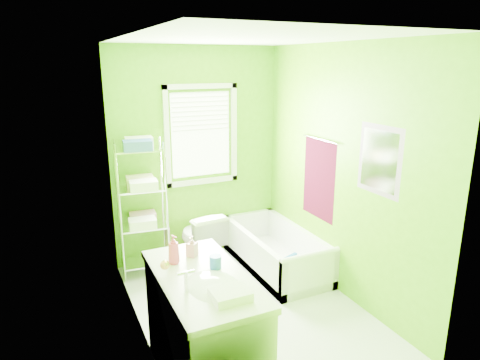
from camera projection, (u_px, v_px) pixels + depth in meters
name	position (u px, v px, depth m)	size (l,w,h in m)	color
ground	(248.00, 308.00, 4.32)	(2.90, 2.90, 0.00)	silver
room_envelope	(249.00, 159.00, 3.91)	(2.14, 2.94, 2.62)	#519C07
window	(201.00, 130.00, 5.16)	(0.92, 0.05, 1.22)	white
door	(173.00, 287.00, 2.76)	(0.09, 0.80, 2.00)	white
right_wall_decor	(341.00, 172.00, 4.37)	(0.04, 1.48, 1.17)	#44071D
bathtub	(276.00, 256.00, 5.13)	(0.71, 1.53, 0.49)	white
toilet	(200.00, 240.00, 5.06)	(0.42, 0.73, 0.75)	white
vanity	(204.00, 328.00, 3.20)	(0.62, 1.21, 1.14)	white
wire_shelf_unit	(143.00, 194.00, 4.80)	(0.57, 0.46, 1.60)	silver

